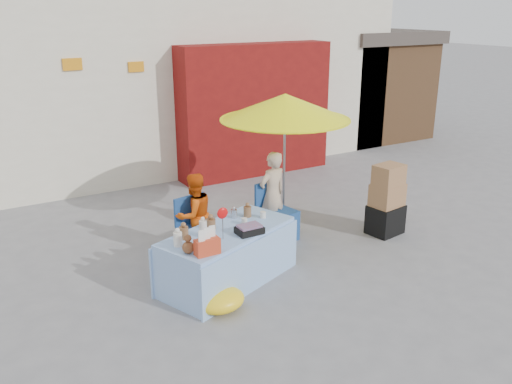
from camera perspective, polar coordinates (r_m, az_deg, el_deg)
ground at (r=6.87m, az=1.93°, el=-9.45°), size 80.00×80.00×0.00m
backdrop at (r=13.16m, az=-14.58°, el=17.65°), size 14.00×8.00×7.80m
market_table at (r=6.74m, az=-3.03°, el=-6.68°), size 1.97×1.42×1.08m
chair_left at (r=7.42m, az=-5.99°, el=-5.13°), size 0.56×0.55×0.85m
chair_right at (r=7.97m, az=2.19°, el=-3.28°), size 0.56×0.55×0.85m
vendor_orange at (r=7.41m, az=-6.50°, el=-2.42°), size 0.64×0.54×1.17m
vendor_beige at (r=7.94m, az=1.72°, el=-0.31°), size 0.53×0.40×1.30m
umbrella at (r=7.90m, az=3.09°, el=8.89°), size 1.90×1.90×2.09m
box_stack at (r=8.32m, az=13.59°, el=-1.05°), size 0.54×0.47×1.09m
tarp_bundle at (r=6.24m, az=-3.79°, el=-11.29°), size 0.69×0.62×0.26m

